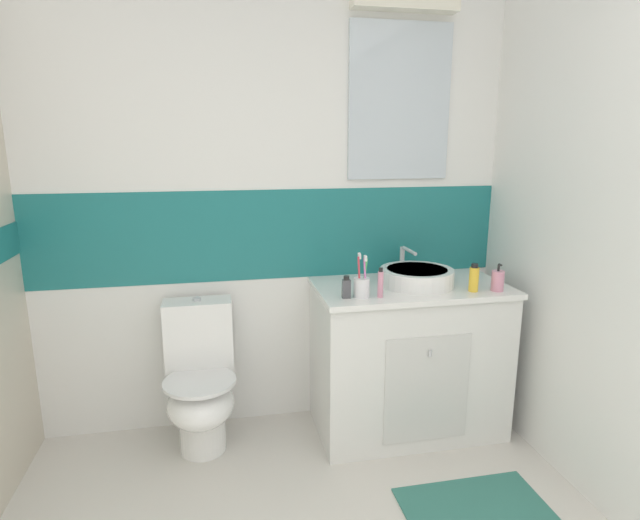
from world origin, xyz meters
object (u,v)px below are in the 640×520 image
(deodorant_spray_can, at_px, (474,278))
(soap_dispenser, at_px, (498,281))
(toothbrush_cup, at_px, (362,286))
(sink_basin, at_px, (417,276))
(toilet, at_px, (200,383))
(perfume_flask_small, at_px, (346,287))
(toothpaste_tube_upright, at_px, (380,283))

(deodorant_spray_can, bearing_deg, soap_dispenser, -7.05)
(toothbrush_cup, bearing_deg, sink_basin, 23.67)
(sink_basin, xyz_separation_m, toilet, (-1.16, 0.05, -0.53))
(perfume_flask_small, bearing_deg, toothpaste_tube_upright, -7.06)
(toilet, xyz_separation_m, soap_dispenser, (1.53, -0.24, 0.54))
(sink_basin, distance_m, toothbrush_cup, 0.38)
(perfume_flask_small, xyz_separation_m, toothpaste_tube_upright, (0.17, -0.02, 0.02))
(sink_basin, bearing_deg, soap_dispenser, -26.88)
(soap_dispenser, distance_m, perfume_flask_small, 0.80)
(toothbrush_cup, height_order, toothpaste_tube_upright, toothbrush_cup)
(perfume_flask_small, distance_m, toothpaste_tube_upright, 0.17)
(toilet, height_order, deodorant_spray_can, deodorant_spray_can)
(sink_basin, relative_size, toothbrush_cup, 1.92)
(toothbrush_cup, relative_size, toothpaste_tube_upright, 1.51)
(sink_basin, height_order, perfume_flask_small, sink_basin)
(soap_dispenser, bearing_deg, deodorant_spray_can, 172.95)
(sink_basin, distance_m, toilet, 1.28)
(perfume_flask_small, bearing_deg, toothbrush_cup, -0.58)
(perfume_flask_small, bearing_deg, sink_basin, 19.62)
(soap_dispenser, bearing_deg, perfume_flask_small, 177.57)
(toothbrush_cup, height_order, perfume_flask_small, toothbrush_cup)
(sink_basin, relative_size, soap_dispenser, 3.00)
(toothbrush_cup, bearing_deg, toilet, 165.84)
(deodorant_spray_can, bearing_deg, sink_basin, 144.78)
(toilet, height_order, toothbrush_cup, toothbrush_cup)
(toothbrush_cup, xyz_separation_m, toothpaste_tube_upright, (0.09, -0.02, 0.01))
(toilet, bearing_deg, sink_basin, -2.51)
(perfume_flask_small, bearing_deg, soap_dispenser, -2.43)
(toilet, distance_m, toothpaste_tube_upright, 1.08)
(sink_basin, height_order, toilet, sink_basin)
(toilet, relative_size, toothpaste_tube_upright, 5.26)
(toilet, bearing_deg, perfume_flask_small, -15.54)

